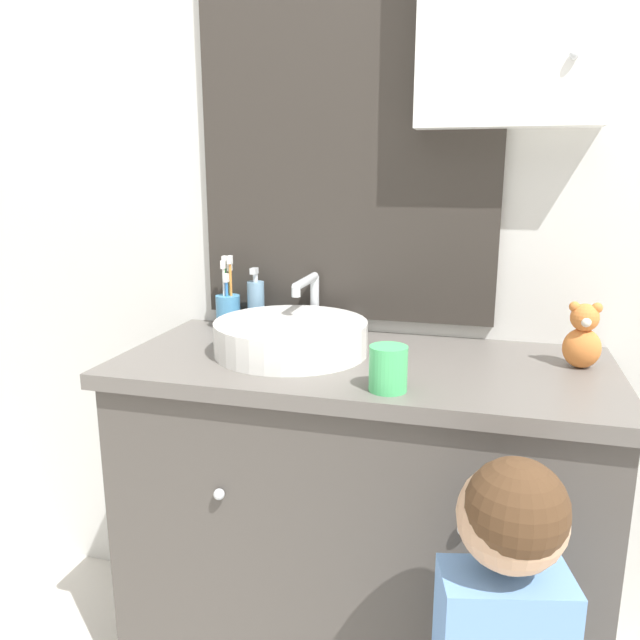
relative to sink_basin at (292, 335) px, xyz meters
The scene contains 7 objects.
wall_back 0.50m from the sink_basin, 56.28° to the left, with size 3.20×0.18×2.50m.
vanity_counter 0.50m from the sink_basin, ahead, with size 1.12×0.52×0.86m.
sink_basin is the anchor object (origin of this frame).
toothbrush_holder 0.29m from the sink_basin, 144.18° to the left, with size 0.07×0.07×0.20m.
soap_dispenser 0.24m from the sink_basin, 132.06° to the left, with size 0.05×0.05×0.17m.
teddy_bear 0.65m from the sink_basin, ahead, with size 0.08×0.07×0.15m.
drinking_cup 0.33m from the sink_basin, 37.47° to the right, with size 0.08×0.08×0.09m, color #4CC670.
Camera 1 is at (0.27, -1.00, 1.29)m, focal length 35.00 mm.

